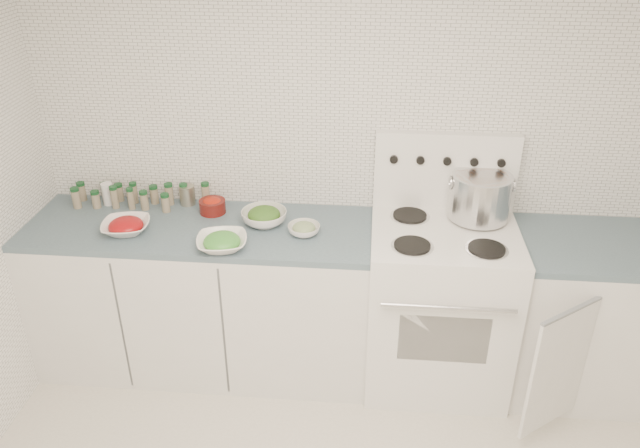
{
  "coord_description": "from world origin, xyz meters",
  "views": [
    {
      "loc": [
        0.09,
        -1.66,
        2.48
      ],
      "look_at": [
        -0.17,
        1.14,
        0.97
      ],
      "focal_mm": 35.0,
      "sensor_mm": 36.0,
      "label": 1
    }
  ],
  "objects_px": {
    "stock_pot": "(480,195)",
    "bowl_tomato": "(126,226)",
    "stove": "(438,301)",
    "bowl_snowpea": "(222,242)"
  },
  "relations": [
    {
      "from": "stock_pot",
      "to": "bowl_snowpea",
      "type": "height_order",
      "value": "stock_pot"
    },
    {
      "from": "stock_pot",
      "to": "bowl_tomato",
      "type": "bearing_deg",
      "value": -172.2
    },
    {
      "from": "bowl_tomato",
      "to": "bowl_snowpea",
      "type": "relative_size",
      "value": 0.96
    },
    {
      "from": "stove",
      "to": "bowl_tomato",
      "type": "relative_size",
      "value": 4.85
    },
    {
      "from": "bowl_tomato",
      "to": "bowl_snowpea",
      "type": "xyz_separation_m",
      "value": [
        0.54,
        -0.12,
        0.0
      ]
    },
    {
      "from": "stock_pot",
      "to": "bowl_tomato",
      "type": "height_order",
      "value": "stock_pot"
    },
    {
      "from": "stove",
      "to": "bowl_tomato",
      "type": "height_order",
      "value": "stove"
    },
    {
      "from": "bowl_tomato",
      "to": "stock_pot",
      "type": "bearing_deg",
      "value": 7.8
    },
    {
      "from": "bowl_snowpea",
      "to": "bowl_tomato",
      "type": "bearing_deg",
      "value": 167.41
    },
    {
      "from": "stock_pot",
      "to": "bowl_snowpea",
      "type": "bearing_deg",
      "value": -164.03
    }
  ]
}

